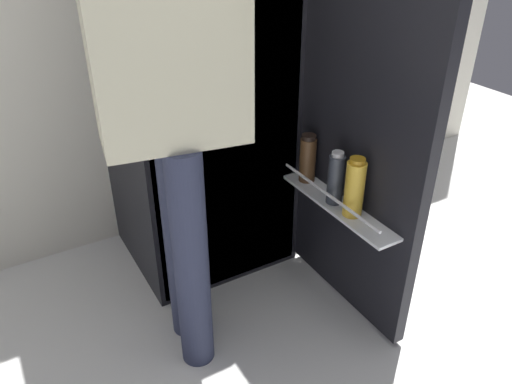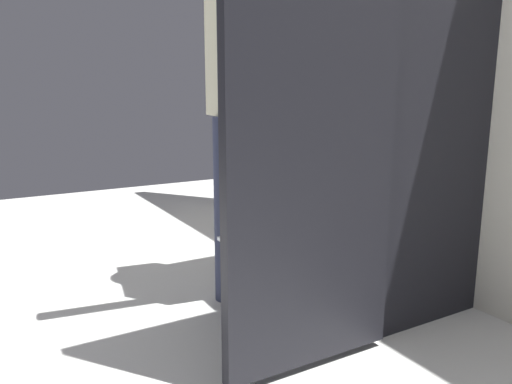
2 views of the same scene
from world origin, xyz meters
name	(u,v)px [view 1 (image 1 of 2)]	position (x,y,z in m)	size (l,w,h in m)	color
ground_plane	(261,314)	(0.00, 0.00, 0.00)	(6.54, 6.54, 0.00)	silver
refrigerator	(204,75)	(0.03, 0.50, 0.88)	(0.73, 1.28, 1.77)	black
person	(174,82)	(-0.29, 0.01, 1.04)	(0.57, 0.80, 1.72)	#2D334C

